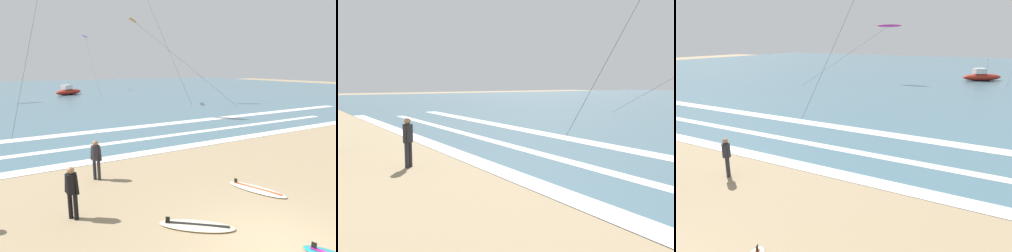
% 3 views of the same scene
% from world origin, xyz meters
% --- Properties ---
extents(ocean_surface, '(140.00, 90.00, 0.01)m').
position_xyz_m(ocean_surface, '(0.00, 53.34, 0.01)').
color(ocean_surface, '#476B7A').
rests_on(ocean_surface, ground).
extents(wave_foam_shoreline, '(42.00, 0.82, 0.01)m').
position_xyz_m(wave_foam_shoreline, '(-1.92, 8.74, 0.01)').
color(wave_foam_shoreline, white).
rests_on(wave_foam_shoreline, ocean_surface).
extents(wave_foam_mid_break, '(39.42, 0.56, 0.01)m').
position_xyz_m(wave_foam_mid_break, '(-1.15, 11.42, 0.01)').
color(wave_foam_mid_break, white).
rests_on(wave_foam_mid_break, ocean_surface).
extents(wave_foam_outer_break, '(49.97, 0.96, 0.01)m').
position_xyz_m(wave_foam_outer_break, '(1.38, 14.91, 0.01)').
color(wave_foam_outer_break, white).
rests_on(wave_foam_outer_break, ocean_surface).
extents(surfer_background_far, '(0.40, 0.44, 1.60)m').
position_xyz_m(surfer_background_far, '(-2.71, 6.48, 0.96)').
color(surfer_background_far, '#232328').
rests_on(surfer_background_far, ground).
extents(kite_magenta_high_left, '(8.48, 10.13, 7.13)m').
position_xyz_m(kite_magenta_high_left, '(-8.30, 38.07, 6.86)').
color(kite_magenta_high_left, '#CC2384').
rests_on(kite_magenta_high_left, ground).
extents(offshore_boat, '(5.22, 4.40, 2.70)m').
position_xyz_m(offshore_boat, '(2.75, 43.65, 0.55)').
color(offshore_boat, maroon).
rests_on(offshore_boat, ground).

